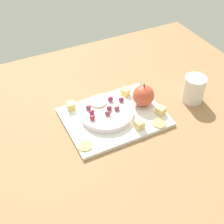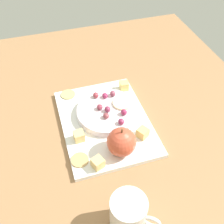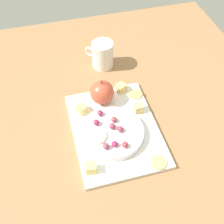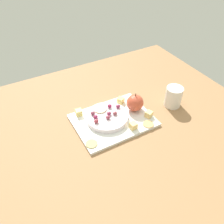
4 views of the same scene
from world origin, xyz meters
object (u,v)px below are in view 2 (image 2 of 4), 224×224
(grape_3, at_px, (108,109))
(grape_5, at_px, (106,116))
(cracker_1, at_px, (80,160))
(grape_7, at_px, (113,94))
(cheese_cube_1, at_px, (124,86))
(serving_dish, at_px, (108,112))
(cheese_cube_3, at_px, (79,136))
(cheese_cube_2, at_px, (98,163))
(grape_1, at_px, (124,112))
(grape_4, at_px, (100,107))
(cracker_0, at_px, (68,94))
(cheese_cube_0, at_px, (143,133))
(apple_whole, at_px, (121,142))
(grape_2, at_px, (96,95))
(grape_0, at_px, (121,122))
(grape_6, at_px, (105,96))
(apple_slice_0, at_px, (122,103))
(cup, at_px, (128,214))
(platter, at_px, (105,122))

(grape_3, relative_size, grape_5, 1.00)
(cracker_1, distance_m, grape_7, 0.24)
(cheese_cube_1, height_order, grape_7, grape_7)
(cheese_cube_1, height_order, grape_5, grape_5)
(serving_dish, distance_m, cheese_cube_3, 0.12)
(cheese_cube_2, distance_m, cracker_1, 0.05)
(serving_dish, distance_m, grape_1, 0.06)
(grape_4, bearing_deg, grape_5, -168.17)
(cheese_cube_3, bearing_deg, cracker_0, -1.20)
(cheese_cube_0, xyz_separation_m, grape_7, (0.16, 0.04, 0.02))
(apple_whole, xyz_separation_m, cheese_cube_2, (-0.03, 0.07, -0.02))
(grape_2, bearing_deg, cheese_cube_3, 147.64)
(grape_3, xyz_separation_m, grape_4, (0.02, 0.02, -0.00))
(serving_dish, bearing_deg, grape_0, -163.31)
(grape_4, height_order, grape_6, grape_4)
(grape_4, bearing_deg, grape_6, -32.93)
(cracker_0, height_order, grape_5, grape_5)
(grape_2, bearing_deg, grape_0, -162.67)
(cracker_1, bearing_deg, cracker_0, -3.94)
(cheese_cube_3, bearing_deg, apple_slice_0, -62.75)
(grape_7, distance_m, cup, 0.39)
(grape_3, bearing_deg, platter, 138.77)
(cheese_cube_3, relative_size, grape_7, 1.44)
(cheese_cube_1, xyz_separation_m, cracker_0, (0.02, 0.18, -0.01))
(platter, bearing_deg, grape_7, -32.11)
(cheese_cube_1, xyz_separation_m, apple_slice_0, (-0.09, 0.04, 0.01))
(grape_3, bearing_deg, serving_dish, -18.95)
(cracker_1, bearing_deg, grape_4, -33.10)
(grape_1, height_order, grape_7, same)
(grape_0, height_order, grape_2, same)
(cracker_1, distance_m, grape_3, 0.17)
(cracker_1, distance_m, grape_0, 0.16)
(cheese_cube_1, height_order, cheese_cube_2, same)
(platter, distance_m, grape_4, 0.05)
(cracker_1, bearing_deg, grape_2, -25.88)
(platter, bearing_deg, cup, 173.25)
(cheese_cube_3, relative_size, cracker_1, 0.59)
(cheese_cube_2, bearing_deg, apple_slice_0, -35.06)
(cheese_cube_3, height_order, grape_6, grape_6)
(grape_0, xyz_separation_m, grape_7, (0.12, -0.01, 0.00))
(cracker_0, height_order, cracker_1, same)
(grape_1, distance_m, grape_7, 0.09)
(cheese_cube_0, bearing_deg, grape_6, 21.01)
(grape_1, bearing_deg, cheese_cube_0, -158.65)
(cheese_cube_2, xyz_separation_m, grape_1, (0.13, -0.11, 0.02))
(cheese_cube_0, bearing_deg, cup, 150.94)
(cheese_cube_1, bearing_deg, serving_dish, 138.94)
(serving_dish, xyz_separation_m, cheese_cube_3, (-0.07, 0.10, 0.00))
(grape_1, height_order, cup, cup)
(cheese_cube_2, xyz_separation_m, grape_0, (0.10, -0.10, 0.02))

